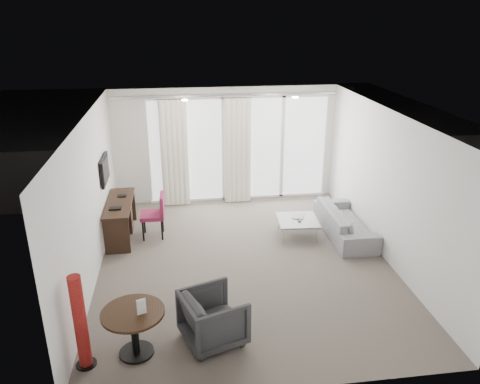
{
  "coord_description": "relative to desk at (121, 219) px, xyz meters",
  "views": [
    {
      "loc": [
        -1.06,
        -7.14,
        4.17
      ],
      "look_at": [
        0.0,
        0.6,
        1.1
      ],
      "focal_mm": 35.0,
      "sensor_mm": 36.0,
      "label": 1
    }
  ],
  "objects": [
    {
      "name": "rattan_chair_a",
      "position": [
        3.48,
        3.23,
        0.08
      ],
      "size": [
        0.75,
        0.75,
        0.87
      ],
      "primitive_type": null,
      "rotation": [
        0.0,
        0.0,
        0.31
      ],
      "color": "brown",
      "rests_on": "terrace_slab"
    },
    {
      "name": "menu_card",
      "position": [
        0.63,
        -3.52,
        0.36
      ],
      "size": [
        0.11,
        0.06,
        0.21
      ],
      "primitive_type": null,
      "rotation": [
        0.0,
        0.0,
        0.35
      ],
      "color": "white",
      "rests_on": "round_table"
    },
    {
      "name": "wall_right",
      "position": [
        4.74,
        -1.35,
        0.94
      ],
      "size": [
        0.0,
        6.0,
        2.6
      ],
      "primitive_type": "cube",
      "color": "silver",
      "rests_on": "ground"
    },
    {
      "name": "coffee_table",
      "position": [
        3.42,
        -0.45,
        -0.19
      ],
      "size": [
        0.82,
        0.82,
        0.35
      ],
      "primitive_type": null,
      "rotation": [
        0.0,
        0.0,
        -0.07
      ],
      "color": "gray",
      "rests_on": "floor"
    },
    {
      "name": "remote",
      "position": [
        3.43,
        -0.51,
        0.0
      ],
      "size": [
        0.07,
        0.18,
        0.02
      ],
      "primitive_type": null,
      "rotation": [
        0.0,
        0.0,
        -0.09
      ],
      "color": "black",
      "rests_on": "coffee_table"
    },
    {
      "name": "round_table",
      "position": [
        0.51,
        -3.46,
        -0.04
      ],
      "size": [
        0.98,
        0.98,
        0.64
      ],
      "primitive_type": null,
      "rotation": [
        0.0,
        0.0,
        -0.25
      ],
      "color": "black",
      "rests_on": "floor"
    },
    {
      "name": "wall_front",
      "position": [
        2.24,
        -4.35,
        0.94
      ],
      "size": [
        5.0,
        0.0,
        2.6
      ],
      "primitive_type": "cube",
      "color": "silver",
      "rests_on": "ground"
    },
    {
      "name": "magazine",
      "position": [
        3.46,
        -0.32,
        0.0
      ],
      "size": [
        0.32,
        0.36,
        0.02
      ],
      "primitive_type": null,
      "rotation": [
        0.0,
        0.0,
        -0.4
      ],
      "color": "gray",
      "rests_on": "coffee_table"
    },
    {
      "name": "tub_armchair",
      "position": [
        1.53,
        -3.34,
        -0.0
      ],
      "size": [
        0.99,
        0.97,
        0.71
      ],
      "primitive_type": "imported",
      "rotation": [
        0.0,
        0.0,
        1.9
      ],
      "color": "#2C2D2F",
      "rests_on": "floor"
    },
    {
      "name": "desk",
      "position": [
        0.0,
        0.0,
        0.0
      ],
      "size": [
        0.48,
        1.53,
        0.72
      ],
      "primitive_type": null,
      "color": "black",
      "rests_on": "floor"
    },
    {
      "name": "floor",
      "position": [
        2.24,
        -1.35,
        -0.36
      ],
      "size": [
        5.0,
        6.0,
        0.0
      ],
      "primitive_type": "cube",
      "color": "#5D544B",
      "rests_on": "ground"
    },
    {
      "name": "desk_chair",
      "position": [
        0.62,
        -0.09,
        0.08
      ],
      "size": [
        0.49,
        0.46,
        0.88
      ],
      "primitive_type": null,
      "rotation": [
        0.0,
        0.0,
        -0.02
      ],
      "color": "maroon",
      "rests_on": "floor"
    },
    {
      "name": "terrace_slab",
      "position": [
        2.54,
        3.15,
        -0.42
      ],
      "size": [
        5.6,
        3.0,
        0.12
      ],
      "primitive_type": "cube",
      "color": "#4D4D50",
      "rests_on": "ground"
    },
    {
      "name": "sofa",
      "position": [
        4.35,
        -0.53,
        -0.08
      ],
      "size": [
        0.74,
        1.89,
        0.55
      ],
      "primitive_type": "imported",
      "rotation": [
        0.0,
        0.0,
        1.57
      ],
      "color": "gray",
      "rests_on": "floor"
    },
    {
      "name": "curtain_right",
      "position": [
        2.49,
        1.47,
        0.84
      ],
      "size": [
        0.6,
        0.2,
        2.38
      ],
      "primitive_type": null,
      "color": "silver",
      "rests_on": "ground"
    },
    {
      "name": "curtain_left",
      "position": [
        1.09,
        1.47,
        0.84
      ],
      "size": [
        0.6,
        0.2,
        2.38
      ],
      "primitive_type": null,
      "color": "silver",
      "rests_on": "ground"
    },
    {
      "name": "downlight_a",
      "position": [
        1.34,
        0.25,
        2.23
      ],
      "size": [
        0.12,
        0.12,
        0.02
      ],
      "primitive_type": "cylinder",
      "color": "#FFE0B2",
      "rests_on": "ceiling"
    },
    {
      "name": "red_lamp",
      "position": [
        -0.1,
        -3.6,
        0.28
      ],
      "size": [
        0.28,
        0.28,
        1.28
      ],
      "primitive_type": "cylinder",
      "rotation": [
        0.0,
        0.0,
        -0.12
      ],
      "color": "maroon",
      "rests_on": "floor"
    },
    {
      "name": "curtain_track",
      "position": [
        2.24,
        1.47,
        2.09
      ],
      "size": [
        4.8,
        0.04,
        0.04
      ],
      "primitive_type": null,
      "color": "#B2B2B7",
      "rests_on": "ceiling"
    },
    {
      "name": "rattan_chair_b",
      "position": [
        4.08,
        3.55,
        0.02
      ],
      "size": [
        0.68,
        0.68,
        0.77
      ],
      "primitive_type": null,
      "rotation": [
        0.0,
        0.0,
        0.36
      ],
      "color": "brown",
      "rests_on": "terrace_slab"
    },
    {
      "name": "window_frame",
      "position": [
        2.54,
        1.62,
        0.84
      ],
      "size": [
        4.1,
        0.06,
        2.44
      ],
      "primitive_type": null,
      "color": "white",
      "rests_on": "ground"
    },
    {
      "name": "wall_left",
      "position": [
        -0.26,
        -1.35,
        0.94
      ],
      "size": [
        0.0,
        6.0,
        2.6
      ],
      "primitive_type": "cube",
      "color": "silver",
      "rests_on": "ground"
    },
    {
      "name": "balustrade",
      "position": [
        2.54,
        4.6,
        0.14
      ],
      "size": [
        5.5,
        0.06,
        1.05
      ],
      "primitive_type": null,
      "color": "#B2B2B7",
      "rests_on": "terrace_slab"
    },
    {
      "name": "tv",
      "position": [
        -0.21,
        0.1,
        0.99
      ],
      "size": [
        0.05,
        0.8,
        0.5
      ],
      "primitive_type": null,
      "color": "black",
      "rests_on": "wall_left"
    },
    {
      "name": "window_panel",
      "position": [
        2.54,
        1.64,
        0.84
      ],
      "size": [
        4.0,
        0.02,
        2.38
      ],
      "primitive_type": null,
      "color": "white",
      "rests_on": "ground"
    },
    {
      "name": "downlight_b",
      "position": [
        3.44,
        0.25,
        2.23
      ],
      "size": [
        0.12,
        0.12,
        0.02
      ],
      "primitive_type": "cylinder",
      "color": "#FFE0B2",
      "rests_on": "ceiling"
    },
    {
      "name": "rattan_table",
      "position": [
        3.59,
        3.17,
        -0.09
      ],
      "size": [
        0.72,
        0.72,
        0.55
      ],
      "primitive_type": null,
      "rotation": [
        0.0,
        0.0,
        -0.41
      ],
      "color": "brown",
      "rests_on": "terrace_slab"
    },
    {
      "name": "ceiling",
      "position": [
        2.24,
        -1.35,
        2.24
      ],
      "size": [
        5.0,
        6.0,
        0.0
      ],
      "primitive_type": "cube",
      "color": "white",
      "rests_on": "ground"
    }
  ]
}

